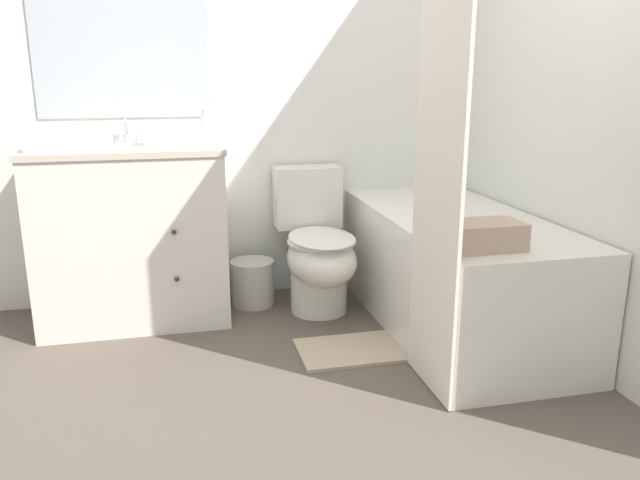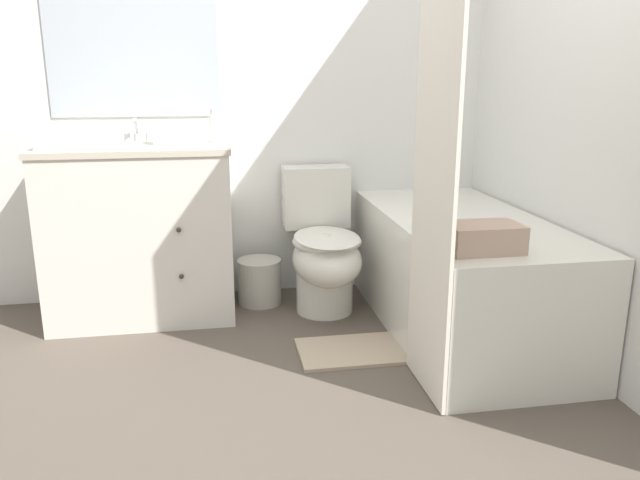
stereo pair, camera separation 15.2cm
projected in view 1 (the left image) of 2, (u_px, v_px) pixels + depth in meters
name	position (u px, v px, depth m)	size (l,w,h in m)	color
ground_plane	(341.00, 448.00, 2.13)	(14.00, 14.00, 0.00)	brown
wall_back	(261.00, 70.00, 3.37)	(8.00, 0.06, 2.50)	silver
wall_right	(552.00, 70.00, 2.84)	(0.05, 2.64, 2.50)	silver
vanity_cabinet	(133.00, 233.00, 3.14)	(0.93, 0.57, 0.89)	silver
sink_faucet	(127.00, 135.00, 3.19)	(0.14, 0.12, 0.12)	silver
toilet	(318.00, 249.00, 3.29)	(0.36, 0.69, 0.74)	silver
bathtub	(456.00, 272.00, 3.07)	(0.70, 1.51, 0.57)	silver
shower_curtain	(439.00, 157.00, 2.31)	(0.02, 0.43, 1.86)	silver
wastebasket	(253.00, 282.00, 3.42)	(0.24, 0.24, 0.25)	#B7B2A8
tissue_box	(160.00, 135.00, 3.08)	(0.14, 0.12, 0.11)	white
soap_dispenser	(206.00, 128.00, 3.17)	(0.05, 0.05, 0.17)	white
hand_towel_folded	(52.00, 145.00, 2.85)	(0.22, 0.16, 0.06)	silver
bath_towel_folded	(485.00, 235.00, 2.43)	(0.28, 0.19, 0.11)	tan
bath_mat	(360.00, 349.00, 2.87)	(0.57, 0.33, 0.02)	tan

